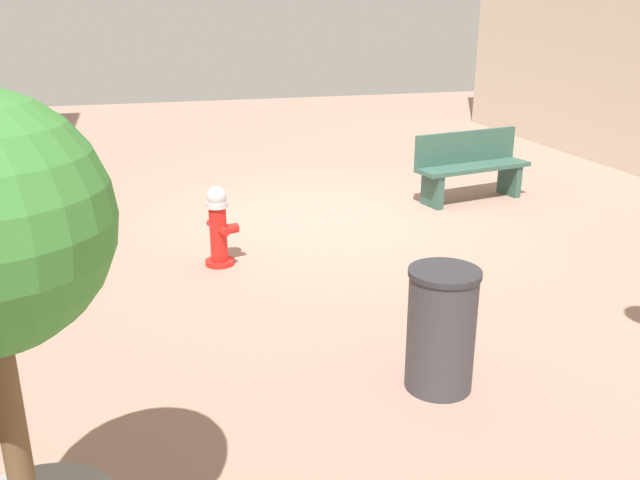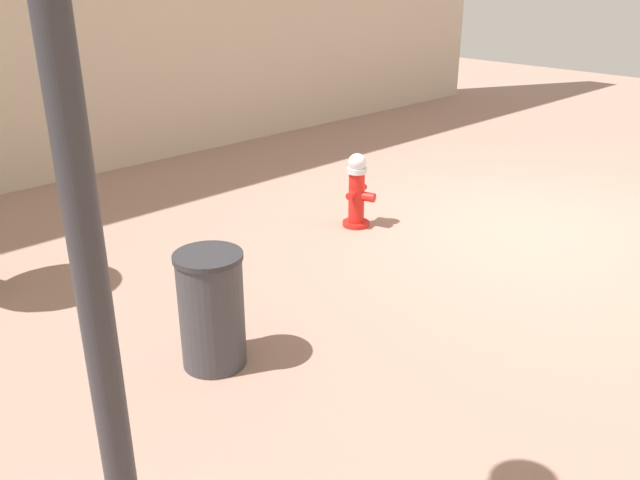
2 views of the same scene
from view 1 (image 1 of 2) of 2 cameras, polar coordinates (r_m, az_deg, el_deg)
ground_plane at (r=8.69m, az=0.15°, el=1.97°), size 23.40×23.40×0.00m
fire_hydrant at (r=7.04m, az=-8.62°, el=1.18°), size 0.38×0.41×0.85m
bench_near at (r=9.60m, az=12.66°, el=6.25°), size 1.74×0.75×0.95m
trash_bin at (r=4.80m, az=10.26°, el=-7.49°), size 0.50×0.50×0.90m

